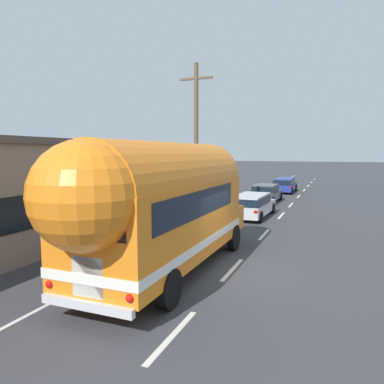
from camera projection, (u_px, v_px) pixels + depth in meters
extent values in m
plane|color=#38383D|center=(231.00, 271.00, 11.71)|extent=(300.00, 300.00, 0.00)
cube|color=silver|center=(173.00, 335.00, 7.59)|extent=(0.14, 2.40, 0.01)
cube|color=silver|center=(232.00, 269.00, 11.89)|extent=(0.14, 2.40, 0.01)
cube|color=silver|center=(264.00, 234.00, 16.99)|extent=(0.14, 2.40, 0.01)
cube|color=silver|center=(281.00, 215.00, 22.08)|extent=(0.14, 2.40, 0.01)
cube|color=silver|center=(291.00, 205.00, 26.52)|extent=(0.14, 2.40, 0.01)
cube|color=silver|center=(299.00, 196.00, 31.71)|extent=(0.14, 2.40, 0.01)
cube|color=silver|center=(304.00, 190.00, 36.89)|extent=(0.14, 2.40, 0.01)
cube|color=silver|center=(308.00, 186.00, 41.77)|extent=(0.14, 2.40, 0.01)
cube|color=silver|center=(311.00, 182.00, 46.80)|extent=(0.14, 2.40, 0.01)
cube|color=silver|center=(314.00, 179.00, 52.28)|extent=(0.14, 2.40, 0.01)
cube|color=silver|center=(228.00, 210.00, 24.11)|extent=(0.12, 80.00, 0.01)
cylinder|color=brown|center=(196.00, 144.00, 19.60)|extent=(0.24, 0.24, 8.50)
cube|color=brown|center=(196.00, 78.00, 19.22)|extent=(1.80, 0.12, 0.12)
cube|color=orange|center=(167.00, 219.00, 11.28)|extent=(2.55, 7.80, 2.30)
cylinder|color=orange|center=(167.00, 182.00, 11.16)|extent=(2.50, 7.70, 2.45)
sphere|color=orange|center=(86.00, 196.00, 7.62)|extent=(2.40, 2.40, 2.40)
cube|color=orange|center=(214.00, 217.00, 15.53)|extent=(2.27, 1.31, 0.95)
cube|color=white|center=(167.00, 240.00, 11.35)|extent=(2.59, 7.84, 0.24)
cube|color=black|center=(163.00, 201.00, 10.94)|extent=(2.57, 6.00, 0.76)
cube|color=black|center=(87.00, 219.00, 7.67)|extent=(2.00, 0.09, 0.84)
cube|color=white|center=(88.00, 277.00, 7.79)|extent=(0.80, 0.06, 0.90)
cube|color=silver|center=(86.00, 306.00, 7.77)|extent=(2.34, 0.15, 0.20)
sphere|color=red|center=(50.00, 284.00, 8.21)|extent=(0.20, 0.20, 0.20)
sphere|color=red|center=(130.00, 298.00, 7.42)|extent=(0.20, 0.20, 0.20)
cube|color=black|center=(210.00, 187.00, 14.84)|extent=(2.14, 0.11, 0.96)
cube|color=silver|center=(219.00, 217.00, 16.18)|extent=(0.90, 0.11, 0.56)
cylinder|color=black|center=(179.00, 233.00, 15.07)|extent=(0.27, 1.00, 1.00)
cylinder|color=black|center=(234.00, 238.00, 14.19)|extent=(0.27, 1.00, 1.00)
cylinder|color=black|center=(91.00, 276.00, 9.75)|extent=(0.27, 1.00, 1.00)
cylinder|color=black|center=(169.00, 289.00, 8.87)|extent=(0.27, 1.00, 1.00)
cube|color=silver|center=(253.00, 208.00, 21.64)|extent=(1.93, 4.85, 0.60)
cube|color=silver|center=(251.00, 199.00, 21.14)|extent=(1.68, 3.39, 0.55)
cube|color=black|center=(251.00, 200.00, 21.15)|extent=(1.74, 3.43, 0.43)
cube|color=red|center=(228.00, 210.00, 19.73)|extent=(0.20, 0.05, 0.14)
cube|color=red|center=(256.00, 212.00, 19.12)|extent=(0.20, 0.05, 0.14)
cylinder|color=black|center=(246.00, 207.00, 23.54)|extent=(0.22, 0.65, 0.64)
cylinder|color=black|center=(273.00, 208.00, 22.87)|extent=(0.22, 0.65, 0.64)
cylinder|color=black|center=(230.00, 215.00, 20.45)|extent=(0.22, 0.65, 0.64)
cylinder|color=black|center=(260.00, 217.00, 19.78)|extent=(0.22, 0.65, 0.64)
cube|color=#474C51|center=(266.00, 195.00, 27.98)|extent=(1.89, 4.74, 0.60)
cube|color=#474C51|center=(266.00, 188.00, 27.80)|extent=(1.63, 2.38, 0.55)
cube|color=black|center=(266.00, 189.00, 27.80)|extent=(1.69, 2.42, 0.43)
cube|color=red|center=(248.00, 196.00, 26.11)|extent=(0.20, 0.05, 0.14)
cube|color=red|center=(270.00, 197.00, 25.51)|extent=(0.20, 0.05, 0.14)
cylinder|color=black|center=(260.00, 195.00, 29.83)|extent=(0.22, 0.65, 0.64)
cylinder|color=black|center=(281.00, 196.00, 29.17)|extent=(0.22, 0.65, 0.64)
cylinder|color=black|center=(250.00, 200.00, 26.83)|extent=(0.22, 0.65, 0.64)
cylinder|color=black|center=(273.00, 201.00, 26.16)|extent=(0.22, 0.65, 0.64)
cube|color=navy|center=(285.00, 187.00, 35.09)|extent=(1.76, 4.78, 0.60)
cube|color=navy|center=(284.00, 181.00, 34.59)|extent=(1.56, 3.53, 0.55)
cube|color=black|center=(284.00, 181.00, 34.59)|extent=(1.62, 3.57, 0.43)
cube|color=red|center=(273.00, 187.00, 33.14)|extent=(0.20, 0.04, 0.14)
cube|color=red|center=(290.00, 187.00, 32.58)|extent=(0.20, 0.04, 0.14)
cylinder|color=black|center=(279.00, 187.00, 36.98)|extent=(0.20, 0.64, 0.64)
cylinder|color=black|center=(296.00, 188.00, 36.35)|extent=(0.20, 0.64, 0.64)
cylinder|color=black|center=(273.00, 190.00, 33.87)|extent=(0.20, 0.64, 0.64)
cylinder|color=black|center=(292.00, 191.00, 33.24)|extent=(0.20, 0.64, 0.64)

